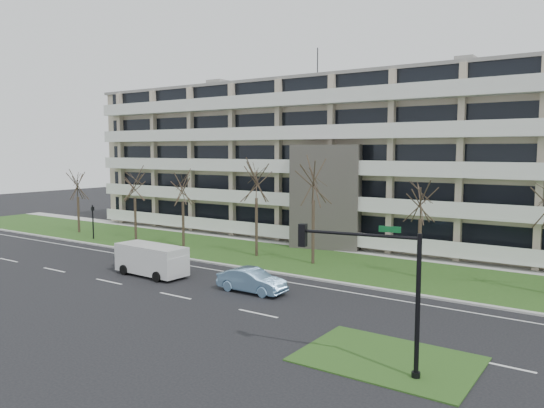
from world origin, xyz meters
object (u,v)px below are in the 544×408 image
Objects in this scene: silver_pickup at (145,260)px; white_van at (152,258)px; traffic_signal at (375,278)px; blue_sedan at (252,281)px; pedestrian_signal at (93,218)px.

white_van reaches higher than silver_pickup.
blue_sedan is at bearing 139.16° from traffic_signal.
white_van is (-8.14, -0.42, 0.54)m from blue_sedan.
blue_sedan is 12.95m from traffic_signal.
pedestrian_signal reaches higher than silver_pickup.
white_van reaches higher than blue_sedan.
silver_pickup is at bearing -6.23° from pedestrian_signal.
silver_pickup is 0.88× the size of traffic_signal.
silver_pickup is 22.21m from traffic_signal.
white_van is 17.41m from pedestrian_signal.
pedestrian_signal is (-34.72, 13.34, -1.59)m from traffic_signal.
pedestrian_signal reaches higher than blue_sedan.
white_van is 1.67× the size of pedestrian_signal.
silver_pickup is 1.16× the size of blue_sedan.
pedestrian_signal is (-23.98, 6.76, 1.39)m from blue_sedan.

